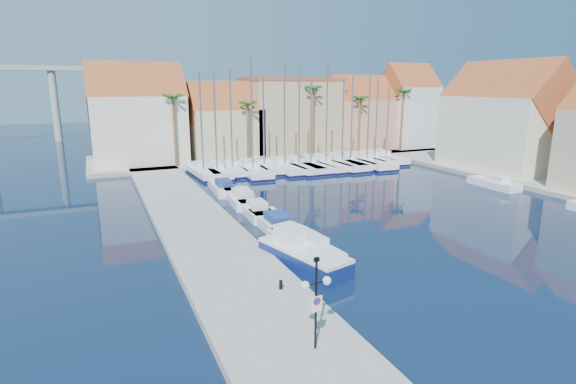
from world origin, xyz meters
TOP-DOWN VIEW (x-y plane):
  - ground at (0.00, 0.00)m, footprint 260.00×260.00m
  - quay_west at (-9.00, 13.50)m, footprint 6.00×77.00m
  - shore_north at (10.00, 48.00)m, footprint 54.00×16.00m
  - shore_east at (32.00, 15.00)m, footprint 12.00×60.00m
  - lamp_post at (-8.23, -2.87)m, footprint 1.35×0.42m
  - bollard at (-7.43, 2.73)m, footprint 0.19×0.19m
  - fishing_boat at (-4.56, 6.26)m, footprint 3.84×6.94m
  - motorboat_west_0 at (-3.43, 8.23)m, footprint 2.93×7.19m
  - motorboat_west_1 at (-3.34, 13.61)m, footprint 2.40×7.18m
  - motorboat_west_2 at (-3.50, 17.85)m, footprint 2.28×6.11m
  - motorboat_west_3 at (-3.35, 22.43)m, footprint 2.91×7.29m
  - motorboat_west_4 at (-3.80, 27.40)m, footprint 2.51×6.53m
  - motorboat_east_1 at (24.00, 17.50)m, footprint 1.94×5.96m
  - sailboat_0 at (-3.86, 36.48)m, footprint 2.86×9.02m
  - sailboat_1 at (-2.20, 36.12)m, footprint 2.71×9.05m
  - sailboat_2 at (-0.14, 36.47)m, footprint 2.27×8.11m
  - sailboat_3 at (2.18, 35.46)m, footprint 3.69×11.06m
  - sailboat_4 at (4.16, 36.70)m, footprint 2.45×9.10m
  - sailboat_5 at (6.62, 35.78)m, footprint 2.80×10.24m
  - sailboat_6 at (8.59, 35.81)m, footprint 3.54×11.44m
  - sailboat_7 at (10.27, 35.64)m, footprint 2.97×10.83m
  - sailboat_8 at (12.47, 35.58)m, footprint 3.48×11.10m
  - sailboat_9 at (14.75, 35.26)m, footprint 3.33×11.43m
  - sailboat_10 at (16.52, 35.88)m, footprint 3.54×11.45m
  - sailboat_11 at (18.64, 35.10)m, footprint 3.45×12.04m
  - sailboat_12 at (20.72, 36.10)m, footprint 2.52×9.06m
  - sailboat_13 at (22.86, 36.46)m, footprint 2.86×9.60m
  - building_0 at (-10.00, 47.00)m, footprint 12.30×9.00m
  - building_1 at (2.00, 47.00)m, footprint 10.30×8.00m
  - building_2 at (13.00, 48.00)m, footprint 14.20×10.20m
  - building_3 at (25.00, 47.00)m, footprint 10.30×8.00m
  - building_4 at (34.00, 46.00)m, footprint 8.30×8.00m
  - building_6 at (32.00, 24.00)m, footprint 9.00×14.30m
  - palm_0 at (-6.00, 42.00)m, footprint 2.60×2.60m
  - palm_1 at (4.00, 42.00)m, footprint 2.60×2.60m
  - palm_2 at (14.00, 42.00)m, footprint 2.60×2.60m
  - palm_3 at (22.00, 42.00)m, footprint 2.60×2.60m
  - palm_4 at (30.00, 42.00)m, footprint 2.60×2.60m

SIDE VIEW (x-z plane):
  - ground at x=0.00m, z-range 0.00..0.00m
  - quay_west at x=-9.00m, z-range 0.00..0.50m
  - shore_north at x=10.00m, z-range 0.00..0.50m
  - shore_east at x=32.00m, z-range 0.00..0.50m
  - motorboat_west_0 at x=-3.43m, z-range -0.19..1.21m
  - motorboat_west_2 at x=-3.50m, z-range -0.19..1.21m
  - motorboat_west_3 at x=-3.35m, z-range -0.19..1.21m
  - motorboat_west_1 at x=-3.34m, z-range -0.19..1.21m
  - motorboat_west_4 at x=-3.80m, z-range -0.19..1.21m
  - motorboat_east_1 at x=24.00m, z-range -0.19..1.21m
  - sailboat_9 at x=14.75m, z-range -5.14..6.25m
  - sailboat_7 at x=10.27m, z-range -5.15..6.27m
  - sailboat_10 at x=16.52m, z-range -5.45..6.58m
  - sailboat_13 at x=22.86m, z-range -4.98..6.12m
  - sailboat_11 at x=18.64m, z-range -6.51..7.66m
  - sailboat_6 at x=8.59m, z-range -6.30..7.46m
  - sailboat_8 at x=12.47m, z-range -6.37..7.54m
  - sailboat_12 at x=20.72m, z-range -5.21..6.39m
  - sailboat_4 at x=4.16m, z-range -5.35..6.53m
  - sailboat_5 at x=6.62m, z-range -6.10..7.29m
  - sailboat_3 at x=2.18m, z-range -6.64..7.83m
  - sailboat_0 at x=-3.86m, z-range -5.63..6.83m
  - sailboat_1 at x=-2.20m, z-range -5.68..6.89m
  - sailboat_2 at x=-0.14m, z-range -5.82..7.08m
  - bollard at x=-7.43m, z-range 0.50..0.98m
  - fishing_boat at x=-4.56m, z-range -0.39..1.92m
  - lamp_post at x=-8.23m, z-range 1.12..5.10m
  - building_1 at x=2.00m, z-range -0.20..10.80m
  - building_3 at x=25.00m, z-range -0.14..11.86m
  - building_2 at x=13.00m, z-range 0.51..12.01m
  - building_6 at x=32.00m, z-range -0.23..13.27m
  - building_0 at x=-10.00m, z-range -0.23..13.27m
  - building_4 at x=34.00m, z-range -0.03..13.97m
  - palm_1 at x=4.00m, z-range 3.56..12.71m
  - palm_3 at x=22.00m, z-range 3.78..13.43m
  - palm_0 at x=-6.00m, z-range 4.00..14.15m
  - palm_4 at x=30.00m, z-range 4.22..14.87m
  - palm_2 at x=14.00m, z-range 4.44..15.59m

